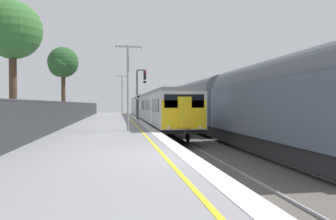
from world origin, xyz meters
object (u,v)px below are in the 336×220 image
Objects in this scene: signal_gantry at (139,88)px; background_tree_centre at (62,64)px; platform_lamp_far at (122,92)px; freight_train_adjacent_track at (184,104)px; speed_limit_sign at (138,103)px; commuter_train_at_platform at (150,107)px; background_tree_left at (13,33)px; platform_lamp_mid at (128,80)px.

signal_gantry is 0.71× the size of background_tree_centre.
platform_lamp_far reaches higher than signal_gantry.
platform_lamp_far is at bearing 144.46° from freight_train_adjacent_track.
freight_train_adjacent_track is 10.92× the size of platform_lamp_far.
background_tree_centre reaches higher than speed_limit_sign.
background_tree_left reaches higher than commuter_train_at_platform.
background_tree_centre reaches higher than background_tree_left.
signal_gantry reaches higher than platform_lamp_mid.
commuter_train_at_platform is 0.70× the size of freight_train_adjacent_track.
commuter_train_at_platform is 11.33m from background_tree_centre.
platform_lamp_mid is at bearing -96.72° from speed_limit_sign.
platform_lamp_far reaches higher than commuter_train_at_platform.
platform_lamp_far reaches higher than freight_train_adjacent_track.
background_tree_left is (-7.57, -13.24, 3.78)m from speed_limit_sign.
speed_limit_sign is at bearing -24.22° from background_tree_centre.
freight_train_adjacent_track is 19.61m from platform_lamp_mid.
background_tree_left is (-7.92, -16.97, 2.12)m from signal_gantry.
platform_lamp_far is 0.76× the size of background_tree_left.
freight_train_adjacent_track is at bearing 47.36° from speed_limit_sign.
speed_limit_sign is at bearing -83.11° from platform_lamp_far.
signal_gantry reaches higher than commuter_train_at_platform.
platform_lamp_mid is 0.69× the size of background_tree_centre.
background_tree_left is (-6.17, -1.43, 2.37)m from platform_lamp_mid.
background_tree_left reaches higher than speed_limit_sign.
signal_gantry is 18.85m from background_tree_left.
background_tree_centre is at bearing 112.42° from platform_lamp_mid.
platform_lamp_far reaches higher than speed_limit_sign.
platform_lamp_far is at bearing 102.65° from signal_gantry.
platform_lamp_mid is 0.73× the size of background_tree_left.
platform_lamp_mid is at bearing -96.43° from signal_gantry.
freight_train_adjacent_track is 24.05m from background_tree_left.
background_tree_centre is (-8.05, -0.27, 2.49)m from signal_gantry.
background_tree_centre is (-0.13, 16.70, 0.37)m from background_tree_left.
platform_lamp_mid reaches higher than speed_limit_sign.
freight_train_adjacent_track is 6.32m from signal_gantry.
platform_lamp_mid is (-7.24, -18.17, 1.46)m from freight_train_adjacent_track.
background_tree_left reaches higher than platform_lamp_far.
freight_train_adjacent_track is 8.64m from speed_limit_sign.
signal_gantry is at bearing -111.55° from commuter_train_at_platform.
background_tree_centre is (-7.70, 3.46, 4.15)m from speed_limit_sign.
commuter_train_at_platform is 4.56m from signal_gantry.
commuter_train_at_platform is at bearing 68.45° from signal_gantry.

